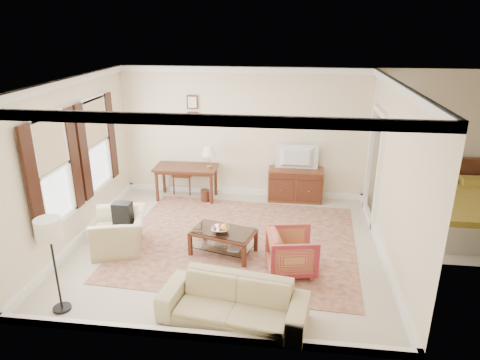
% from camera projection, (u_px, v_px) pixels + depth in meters
% --- Properties ---
extents(room_shell, '(5.51, 5.01, 2.91)m').
position_uv_depth(room_shell, '(225.00, 109.00, 6.86)').
color(room_shell, beige).
rests_on(room_shell, ground).
extents(annex_bedroom, '(3.00, 2.70, 2.90)m').
position_uv_depth(annex_bedroom, '(468.00, 214.00, 8.15)').
color(annex_bedroom, beige).
rests_on(annex_bedroom, ground).
extents(window_front, '(0.12, 1.56, 1.80)m').
position_uv_depth(window_front, '(53.00, 170.00, 6.84)').
color(window_front, '#CCB284').
rests_on(window_front, room_shell).
extents(window_rear, '(0.12, 1.56, 1.80)m').
position_uv_depth(window_rear, '(96.00, 144.00, 8.33)').
color(window_rear, '#CCB284').
rests_on(window_rear, room_shell).
extents(doorway, '(0.10, 1.12, 2.25)m').
position_uv_depth(doorway, '(374.00, 168.00, 8.42)').
color(doorway, white).
rests_on(doorway, room_shell).
extents(rug, '(4.38, 3.82, 0.01)m').
position_uv_depth(rug, '(239.00, 240.00, 7.86)').
color(rug, maroon).
rests_on(rug, room_shell).
extents(writing_desk, '(1.39, 0.69, 0.76)m').
position_uv_depth(writing_desk, '(186.00, 171.00, 9.55)').
color(writing_desk, '#482114').
rests_on(writing_desk, room_shell).
extents(desk_chair, '(0.55, 0.55, 1.05)m').
position_uv_depth(desk_chair, '(183.00, 171.00, 9.93)').
color(desk_chair, brown).
rests_on(desk_chair, room_shell).
extents(desk_lamp, '(0.32, 0.32, 0.50)m').
position_uv_depth(desk_lamp, '(209.00, 157.00, 9.36)').
color(desk_lamp, silver).
rests_on(desk_lamp, writing_desk).
extents(framed_prints, '(0.25, 0.04, 0.68)m').
position_uv_depth(framed_prints, '(193.00, 110.00, 9.47)').
color(framed_prints, '#482114').
rests_on(framed_prints, room_shell).
extents(sideboard, '(1.20, 0.46, 0.74)m').
position_uv_depth(sideboard, '(295.00, 185.00, 9.53)').
color(sideboard, brown).
rests_on(sideboard, room_shell).
extents(tv, '(0.89, 0.51, 0.12)m').
position_uv_depth(tv, '(297.00, 150.00, 9.23)').
color(tv, black).
rests_on(tv, sideboard).
extents(coffee_table, '(1.18, 0.87, 0.45)m').
position_uv_depth(coffee_table, '(223.00, 236.00, 7.32)').
color(coffee_table, '#482114').
rests_on(coffee_table, room_shell).
extents(fruit_bowl, '(0.42, 0.42, 0.10)m').
position_uv_depth(fruit_bowl, '(220.00, 229.00, 7.22)').
color(fruit_bowl, silver).
rests_on(fruit_bowl, coffee_table).
extents(book_a, '(0.28, 0.04, 0.38)m').
position_uv_depth(book_a, '(217.00, 240.00, 7.52)').
color(book_a, brown).
rests_on(book_a, coffee_table).
extents(book_b, '(0.28, 0.08, 0.38)m').
position_uv_depth(book_b, '(229.00, 246.00, 7.32)').
color(book_b, brown).
rests_on(book_b, coffee_table).
extents(striped_armchair, '(0.82, 0.86, 0.76)m').
position_uv_depth(striped_armchair, '(292.00, 250.00, 6.79)').
color(striped_armchair, maroon).
rests_on(striped_armchair, room_shell).
extents(club_armchair, '(0.90, 1.15, 0.88)m').
position_uv_depth(club_armchair, '(119.00, 226.00, 7.46)').
color(club_armchair, '#CFC18B').
rests_on(club_armchair, room_shell).
extents(backpack, '(0.23, 0.33, 0.40)m').
position_uv_depth(backpack, '(122.00, 211.00, 7.45)').
color(backpack, black).
rests_on(backpack, club_armchair).
extents(sofa, '(2.02, 0.86, 0.77)m').
position_uv_depth(sofa, '(233.00, 296.00, 5.65)').
color(sofa, '#CFC18B').
rests_on(sofa, room_shell).
extents(floor_lamp, '(0.34, 0.34, 1.40)m').
position_uv_depth(floor_lamp, '(50.00, 236.00, 5.59)').
color(floor_lamp, black).
rests_on(floor_lamp, room_shell).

